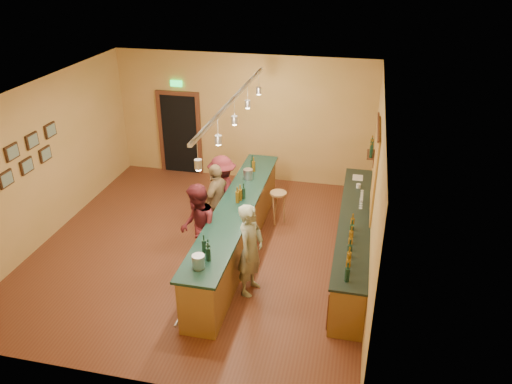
% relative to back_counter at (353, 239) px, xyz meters
% --- Properties ---
extents(floor, '(7.00, 7.00, 0.00)m').
position_rel_back_counter_xyz_m(floor, '(-2.97, -0.18, -0.49)').
color(floor, '#5F2E1B').
rests_on(floor, ground).
extents(ceiling, '(6.50, 7.00, 0.02)m').
position_rel_back_counter_xyz_m(ceiling, '(-2.97, -0.18, 2.71)').
color(ceiling, silver).
rests_on(ceiling, wall_back).
extents(wall_back, '(6.50, 0.02, 3.20)m').
position_rel_back_counter_xyz_m(wall_back, '(-2.97, 3.32, 1.11)').
color(wall_back, '#B69244').
rests_on(wall_back, floor).
extents(wall_front, '(6.50, 0.02, 3.20)m').
position_rel_back_counter_xyz_m(wall_front, '(-2.97, -3.68, 1.11)').
color(wall_front, '#B69244').
rests_on(wall_front, floor).
extents(wall_left, '(0.02, 7.00, 3.20)m').
position_rel_back_counter_xyz_m(wall_left, '(-6.22, -0.18, 1.11)').
color(wall_left, '#B69244').
rests_on(wall_left, floor).
extents(wall_right, '(0.02, 7.00, 3.20)m').
position_rel_back_counter_xyz_m(wall_right, '(0.28, -0.18, 1.11)').
color(wall_right, '#B69244').
rests_on(wall_right, floor).
extents(doorway, '(1.15, 0.09, 2.48)m').
position_rel_back_counter_xyz_m(doorway, '(-4.67, 3.30, 0.64)').
color(doorway, black).
rests_on(doorway, wall_back).
extents(tapestry, '(0.03, 1.40, 1.60)m').
position_rel_back_counter_xyz_m(tapestry, '(0.26, 0.22, 1.36)').
color(tapestry, maroon).
rests_on(tapestry, wall_right).
extents(bottle_shelf, '(0.17, 0.55, 0.54)m').
position_rel_back_counter_xyz_m(bottle_shelf, '(0.20, 1.72, 1.18)').
color(bottle_shelf, '#532A19').
rests_on(bottle_shelf, wall_right).
extents(picture_grid, '(0.06, 2.20, 0.70)m').
position_rel_back_counter_xyz_m(picture_grid, '(-6.18, -0.93, 1.46)').
color(picture_grid, '#382111').
rests_on(picture_grid, wall_left).
extents(back_counter, '(0.60, 4.55, 1.27)m').
position_rel_back_counter_xyz_m(back_counter, '(0.00, 0.00, 0.00)').
color(back_counter, brown).
rests_on(back_counter, floor).
extents(tasting_bar, '(0.73, 5.10, 1.38)m').
position_rel_back_counter_xyz_m(tasting_bar, '(-2.25, -0.18, 0.12)').
color(tasting_bar, brown).
rests_on(tasting_bar, floor).
extents(pendant_track, '(0.11, 4.60, 0.50)m').
position_rel_back_counter_xyz_m(pendant_track, '(-2.25, -0.18, 2.50)').
color(pendant_track, silver).
rests_on(pendant_track, ceiling).
extents(bartender, '(0.53, 0.70, 1.71)m').
position_rel_back_counter_xyz_m(bartender, '(-1.70, -1.33, 0.37)').
color(bartender, gray).
rests_on(bartender, floor).
extents(customer_a, '(0.89, 1.00, 1.71)m').
position_rel_back_counter_xyz_m(customer_a, '(-2.80, -0.86, 0.37)').
color(customer_a, '#59191E').
rests_on(customer_a, floor).
extents(customer_b, '(0.59, 1.01, 1.61)m').
position_rel_back_counter_xyz_m(customer_b, '(-2.80, 0.37, 0.32)').
color(customer_b, '#997A51').
rests_on(customer_b, floor).
extents(customer_c, '(0.92, 1.19, 1.62)m').
position_rel_back_counter_xyz_m(customer_c, '(-2.80, 0.76, 0.32)').
color(customer_c, '#59191E').
rests_on(customer_c, floor).
extents(bar_stool, '(0.36, 0.36, 0.74)m').
position_rel_back_counter_xyz_m(bar_stool, '(-1.66, 1.14, 0.11)').
color(bar_stool, '#A37D4A').
rests_on(bar_stool, floor).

